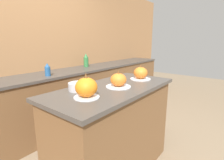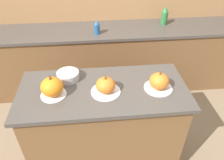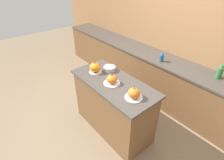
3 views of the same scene
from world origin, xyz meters
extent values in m
cube|color=#9E7047|center=(0.00, 1.60, 1.25)|extent=(8.00, 0.06, 2.50)
cube|color=brown|center=(0.00, 0.00, 0.46)|extent=(1.33, 0.58, 0.91)
cube|color=#47423D|center=(0.00, 0.00, 0.93)|extent=(1.39, 0.64, 0.03)
cube|color=brown|center=(0.00, 1.27, 0.44)|extent=(6.00, 0.56, 0.87)
cube|color=#47423D|center=(0.00, 1.27, 0.89)|extent=(6.00, 0.60, 0.03)
cylinder|color=silver|center=(-0.39, -0.04, 0.95)|extent=(0.20, 0.20, 0.01)
ellipsoid|color=orange|center=(-0.39, -0.04, 1.03)|extent=(0.17, 0.17, 0.15)
cone|color=brown|center=(-0.39, -0.04, 1.12)|extent=(0.03, 0.03, 0.04)
cylinder|color=silver|center=(0.02, -0.04, 0.95)|extent=(0.24, 0.24, 0.01)
ellipsoid|color=orange|center=(0.02, -0.04, 1.02)|extent=(0.15, 0.15, 0.12)
cone|color=brown|center=(0.02, -0.04, 1.09)|extent=(0.03, 0.03, 0.04)
cylinder|color=silver|center=(0.45, -0.04, 0.95)|extent=(0.23, 0.23, 0.01)
ellipsoid|color=orange|center=(0.45, -0.04, 1.02)|extent=(0.16, 0.16, 0.13)
cone|color=brown|center=(0.45, -0.04, 1.10)|extent=(0.02, 0.02, 0.04)
cylinder|color=#2D6B38|center=(0.91, 1.35, 0.99)|extent=(0.09, 0.09, 0.17)
cone|color=#2D6B38|center=(0.91, 1.35, 1.12)|extent=(0.08, 0.08, 0.07)
cylinder|color=#235184|center=(0.00, 1.14, 0.97)|extent=(0.07, 0.07, 0.12)
cone|color=#235184|center=(0.00, 1.14, 1.06)|extent=(0.07, 0.07, 0.05)
cylinder|color=#ADADB2|center=(-0.29, 0.17, 0.98)|extent=(0.19, 0.19, 0.07)
camera|label=1|loc=(-1.29, -1.00, 1.38)|focal=28.00mm
camera|label=2|loc=(-0.07, -1.39, 2.07)|focal=35.00mm
camera|label=3|loc=(1.62, -1.37, 2.36)|focal=28.00mm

